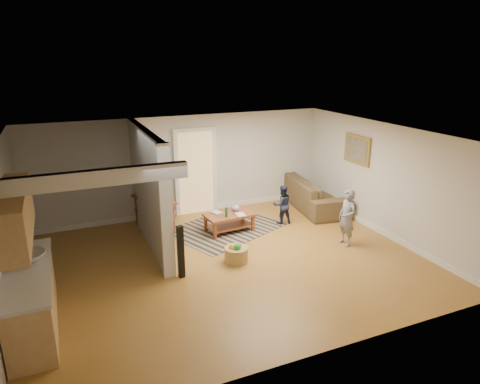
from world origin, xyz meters
name	(u,v)px	position (x,y,z in m)	size (l,w,h in m)	color
ground	(228,262)	(0.00, 0.00, 0.00)	(7.50, 7.50, 0.00)	olive
room_shell	(166,192)	(-1.07, 0.43, 1.46)	(7.54, 6.02, 2.52)	silver
area_rug	(226,228)	(0.59, 1.64, 0.01)	(2.49, 1.82, 0.01)	black
sofa	(311,205)	(3.30, 2.20, 0.00)	(2.65, 1.04, 0.77)	#4C4626
coffee_table	(230,217)	(0.61, 1.45, 0.33)	(1.14, 0.73, 0.65)	brown
tv_console	(155,201)	(-0.93, 2.20, 0.70)	(0.87, 1.31, 1.06)	brown
speaker_left	(181,252)	(-1.00, -0.20, 0.50)	(0.10, 0.10, 1.01)	black
speaker_right	(160,220)	(-1.00, 1.44, 0.52)	(0.10, 0.10, 1.04)	black
toy_basket	(236,254)	(0.15, -0.04, 0.17)	(0.46, 0.46, 0.41)	#A18345
child	(345,244)	(2.62, -0.22, 0.00)	(0.45, 0.29, 1.23)	gray
toddler	(281,223)	(1.95, 1.39, 0.00)	(0.47, 0.36, 0.96)	#1B2239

